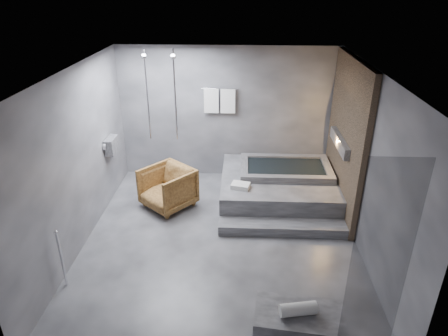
{
  "coord_description": "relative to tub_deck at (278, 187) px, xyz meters",
  "views": [
    {
      "loc": [
        0.32,
        -5.53,
        3.99
      ],
      "look_at": [
        0.04,
        0.3,
        1.19
      ],
      "focal_mm": 32.0,
      "sensor_mm": 36.0,
      "label": 1
    }
  ],
  "objects": [
    {
      "name": "room",
      "position": [
        -0.65,
        -1.21,
        1.48
      ],
      "size": [
        5.0,
        5.04,
        2.82
      ],
      "color": "#333336",
      "rests_on": "ground"
    },
    {
      "name": "tub_deck",
      "position": [
        0.0,
        0.0,
        0.0
      ],
      "size": [
        2.2,
        2.0,
        0.5
      ],
      "primitive_type": "cube",
      "color": "#38383B",
      "rests_on": "ground"
    },
    {
      "name": "tub_step",
      "position": [
        0.0,
        -1.18,
        -0.16
      ],
      "size": [
        2.2,
        0.36,
        0.18
      ],
      "primitive_type": "cube",
      "color": "#38383B",
      "rests_on": "ground"
    },
    {
      "name": "concrete_bench",
      "position": [
        -0.01,
        -3.49,
        -0.02
      ],
      "size": [
        1.1,
        0.69,
        0.47
      ],
      "primitive_type": "cube",
      "rotation": [
        0.0,
        0.0,
        -0.12
      ],
      "color": "#38383B",
      "rests_on": "ground"
    },
    {
      "name": "driftwood_chair",
      "position": [
        -2.11,
        -0.4,
        0.14
      ],
      "size": [
        1.2,
        1.2,
        0.79
      ],
      "primitive_type": "imported",
      "rotation": [
        0.0,
        0.0,
        -0.71
      ],
      "color": "#482C12",
      "rests_on": "ground"
    },
    {
      "name": "rolled_towel",
      "position": [
        -0.04,
        -3.51,
        0.29
      ],
      "size": [
        0.45,
        0.23,
        0.15
      ],
      "primitive_type": "cylinder",
      "rotation": [
        0.0,
        1.57,
        0.18
      ],
      "color": "silver",
      "rests_on": "concrete_bench"
    },
    {
      "name": "deck_towel",
      "position": [
        -0.73,
        -0.53,
        0.29
      ],
      "size": [
        0.37,
        0.31,
        0.09
      ],
      "primitive_type": "cube",
      "rotation": [
        0.0,
        0.0,
        -0.23
      ],
      "color": "silver",
      "rests_on": "tub_deck"
    }
  ]
}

